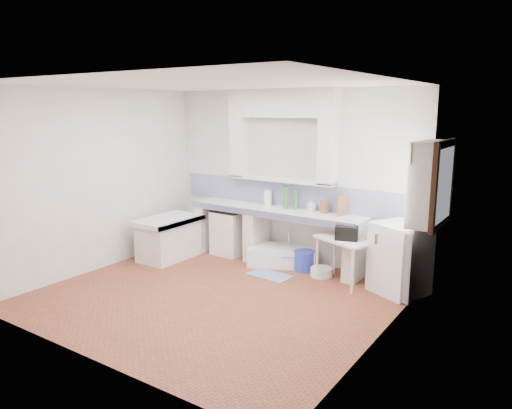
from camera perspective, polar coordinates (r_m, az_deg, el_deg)
The scene contains 36 objects.
floor at distance 6.66m, azimuth -4.88°, elevation -10.76°, with size 4.50×4.50×0.00m, color brown.
ceiling at distance 6.17m, azimuth -5.33°, elevation 14.09°, with size 4.50×4.50×0.00m, color white.
wall_back at distance 7.90m, azimuth 4.04°, elevation 3.32°, with size 4.50×4.50×0.00m, color white.
wall_front at distance 4.91m, azimuth -19.89°, elevation -2.31°, with size 4.50×4.50×0.00m, color white.
wall_left at distance 7.86m, azimuth -18.00°, elevation 2.75°, with size 4.50×4.50×0.00m, color white.
wall_right at distance 5.18m, azimuth 14.69°, elevation -1.29°, with size 4.50×4.50×0.00m, color white.
alcove_mass at distance 7.77m, azimuth 3.04°, elevation 11.89°, with size 1.90×0.25×0.45m, color white.
window_frame at distance 6.24m, azimuth 19.96°, elevation 2.36°, with size 0.35×0.86×1.06m, color #3C2313.
lace_valance at distance 6.23m, azimuth 18.90°, elevation 5.95°, with size 0.01×0.84×0.24m, color white.
counter_slab at distance 7.79m, azimuth 2.25°, elevation -0.81°, with size 3.00×0.60×0.08m, color white.
counter_lip at distance 7.56m, azimuth 1.14°, elevation -1.18°, with size 3.00×0.04×0.10m, color navy.
counter_pier_left at distance 8.69m, azimuth -5.67°, elevation -2.62°, with size 0.20×0.55×0.82m, color white.
counter_pier_mid at distance 8.08m, azimuth 0.11°, elevation -3.64°, with size 0.20×0.55×0.82m, color white.
counter_pier_right at distance 7.30m, azimuth 11.68°, elevation -5.54°, with size 0.20×0.55×0.82m, color white.
peninsula_top at distance 8.18m, azimuth -10.35°, elevation -1.83°, with size 0.70×1.10×0.08m, color white.
peninsula_base at distance 8.27m, azimuth -10.26°, elevation -4.19°, with size 0.60×1.00×0.62m, color white.
peninsula_lip at distance 7.96m, azimuth -8.64°, elevation -2.14°, with size 0.04×1.10×0.10m, color navy.
backsplash at distance 7.94m, azimuth 3.96°, elevation 1.17°, with size 4.27×0.03×0.40m, color navy.
stove at distance 8.38m, azimuth -3.05°, elevation -3.34°, with size 0.53×0.51×0.75m, color white.
sink at distance 7.88m, azimuth 3.15°, elevation -6.16°, with size 1.08×0.58×0.26m, color white.
side_table at distance 7.09m, azimuth 10.23°, elevation -6.61°, with size 0.81×0.45×0.04m, color white.
fridge at distance 6.89m, azimuth 16.65°, elevation -6.11°, with size 0.63×0.63×0.98m, color white.
bucket_red at distance 7.87m, azimuth 1.82°, elevation -6.08°, with size 0.31×0.31×0.29m, color #B90504.
bucket_orange at distance 7.82m, azimuth 3.59°, elevation -6.19°, with size 0.31×0.31×0.29m, color #EE3B1D.
bucket_blue at distance 7.63m, azimuth 5.72°, elevation -6.61°, with size 0.33×0.33×0.31m, color blue.
basin_white at distance 7.42m, azimuth 7.74°, elevation -7.91°, with size 0.33×0.33×0.13m, color white.
water_bottle_a at distance 8.09m, azimuth 2.93°, elevation -5.67°, with size 0.07×0.07×0.27m, color silver.
water_bottle_b at distance 7.99m, azimuth 4.14°, elevation -5.82°, with size 0.08×0.08×0.29m, color silver.
black_bag at distance 6.90m, azimuth 10.67°, elevation -3.35°, with size 0.32×0.18×0.20m, color black.
green_bottle_a at distance 7.78m, azimuth 3.57°, elevation 0.84°, with size 0.08×0.08×0.37m, color #367331.
green_bottle_b at distance 7.74m, azimuth 4.69°, elevation 0.56°, with size 0.07×0.07×0.31m, color #367331.
knife_block at distance 7.51m, azimuth 8.08°, elevation -0.26°, with size 0.10×0.08×0.20m, color #93633B.
cutting_board at distance 7.38m, azimuth 10.19°, elevation -0.08°, with size 0.02×0.23×0.32m, color #93633B.
paper_towel at distance 8.00m, azimuth 1.41°, elevation 0.77°, with size 0.13×0.13×0.26m, color white.
soap_bottle at distance 7.61m, azimuth 6.61°, elevation -0.06°, with size 0.09×0.10×0.21m, color white.
rug at distance 7.40m, azimuth 1.64°, elevation -8.36°, with size 0.65×0.37×0.01m, color #31459B.
Camera 1 is at (3.88, -4.80, 2.50)m, focal length 33.82 mm.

